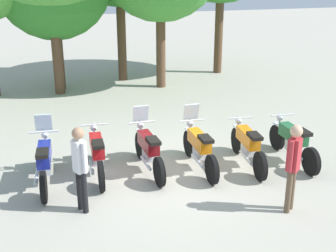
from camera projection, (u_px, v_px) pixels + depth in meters
ground_plane at (175, 170)px, 9.86m from camera, size 80.00×80.00×0.00m
motorcycle_0 at (45, 161)px, 9.08m from camera, size 0.64×2.19×1.37m
motorcycle_1 at (97, 153)px, 9.52m from camera, size 0.62×2.19×0.99m
motorcycle_2 at (148, 149)px, 9.70m from camera, size 0.62×2.19×1.37m
motorcycle_3 at (199, 147)px, 9.81m from camera, size 0.62×2.19×1.37m
motorcycle_4 at (248, 145)px, 9.98m from camera, size 0.68×2.18×0.99m
motorcycle_5 at (293, 141)px, 10.20m from camera, size 0.62×2.19×0.99m
person_0 at (293, 162)px, 7.86m from camera, size 0.37×0.31×1.71m
person_1 at (80, 164)px, 7.86m from camera, size 0.29×0.40×1.67m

